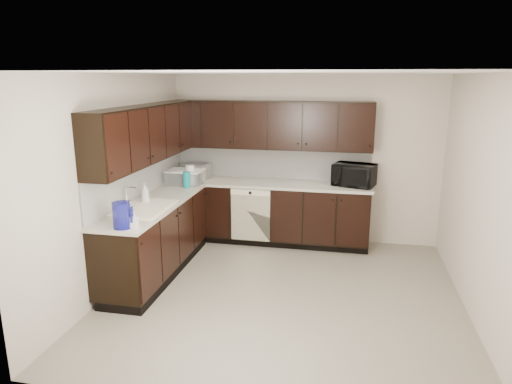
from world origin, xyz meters
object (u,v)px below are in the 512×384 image
(microwave, at_px, (354,175))
(storage_bin, at_px, (185,177))
(toaster_oven, at_px, (196,171))
(blue_pitcher, at_px, (122,215))
(sink, at_px, (144,214))

(microwave, distance_m, storage_bin, 2.44)
(toaster_oven, bearing_deg, microwave, 18.11)
(toaster_oven, relative_size, storage_bin, 0.76)
(storage_bin, distance_m, blue_pitcher, 2.05)
(microwave, height_order, blue_pitcher, microwave)
(sink, relative_size, microwave, 1.43)
(microwave, xyz_separation_m, storage_bin, (-2.41, -0.36, -0.06))
(toaster_oven, distance_m, storage_bin, 0.34)
(microwave, xyz_separation_m, blue_pitcher, (-2.35, -2.41, -0.02))
(storage_bin, bearing_deg, sink, -90.79)
(microwave, height_order, toaster_oven, microwave)
(storage_bin, height_order, blue_pitcher, blue_pitcher)
(toaster_oven, distance_m, blue_pitcher, 2.39)
(sink, height_order, toaster_oven, sink)
(storage_bin, relative_size, blue_pitcher, 1.82)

